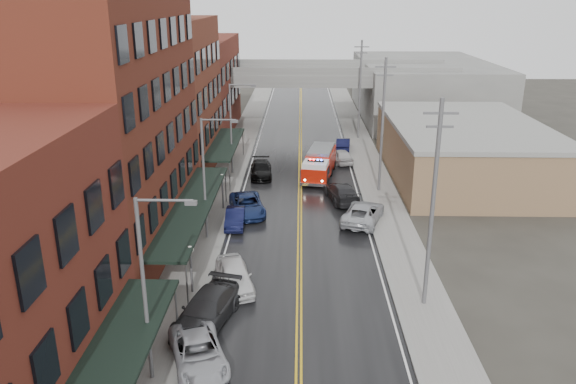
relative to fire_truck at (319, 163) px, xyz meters
name	(u,v)px	position (x,y,z in m)	size (l,w,h in m)	color
road	(300,210)	(-1.87, -8.97, -1.48)	(11.00, 160.00, 0.02)	black
sidewalk_left	(213,209)	(-9.17, -8.97, -1.41)	(3.00, 160.00, 0.15)	slate
sidewalk_right	(388,210)	(5.43, -8.97, -1.41)	(3.00, 160.00, 0.15)	slate
curb_left	(232,209)	(-7.52, -8.97, -1.41)	(0.30, 160.00, 0.15)	gray
curb_right	(368,210)	(3.78, -8.97, -1.41)	(0.30, 160.00, 0.15)	gray
brick_building_b	(102,121)	(-15.17, -15.97, 7.51)	(9.00, 20.00, 18.00)	#5F2719
brick_building_c	(164,98)	(-15.17, 1.53, 6.01)	(9.00, 15.00, 15.00)	maroon
brick_building_far	(197,86)	(-15.17, 19.03, 4.51)	(9.00, 20.00, 12.00)	maroon
tan_building	(463,151)	(14.13, 1.03, 1.01)	(14.00, 22.00, 5.00)	#91734E
right_far_block	(423,89)	(16.13, 31.03, 2.51)	(18.00, 30.00, 8.00)	slate
awning_0	(102,382)	(-9.36, -34.97, 1.50)	(2.60, 16.00, 3.09)	black
awning_1	(193,206)	(-9.36, -15.97, 1.50)	(2.60, 18.00, 3.09)	black
awning_2	(225,144)	(-9.36, 1.53, 1.50)	(2.60, 13.00, 3.09)	black
globe_lamp_1	(190,259)	(-8.27, -22.97, 0.83)	(0.44, 0.44, 3.12)	#59595B
globe_lamp_2	(222,184)	(-8.27, -8.97, 0.83)	(0.44, 0.44, 3.12)	#59595B
street_lamp_0	(149,280)	(-8.42, -30.97, 3.70)	(2.64, 0.22, 9.00)	#59595B
street_lamp_1	(207,172)	(-8.42, -14.97, 3.70)	(2.64, 0.22, 9.00)	#59595B
street_lamp_2	(233,123)	(-8.42, 1.03, 3.70)	(2.64, 0.22, 9.00)	#59595B
utility_pole_0	(433,203)	(5.33, -23.97, 4.82)	(1.80, 0.24, 12.00)	#59595B
utility_pole_1	(382,124)	(5.33, -3.97, 4.82)	(1.80, 0.24, 12.00)	#59595B
utility_pole_2	(360,88)	(5.33, 16.03, 4.82)	(1.80, 0.24, 12.00)	#59595B
overpass	(301,82)	(-1.87, 23.03, 4.50)	(40.00, 10.00, 7.50)	slate
fire_truck	(319,163)	(0.00, 0.00, 0.00)	(4.03, 7.82, 2.74)	#AC1607
parked_car_left_2	(198,353)	(-6.69, -29.84, -0.77)	(2.37, 5.14, 1.43)	#A6A8AE
parked_car_left_3	(207,310)	(-6.87, -26.16, -0.65)	(2.35, 5.78, 1.68)	#242426
parked_car_left_4	(234,275)	(-5.84, -22.17, -0.65)	(1.96, 4.88, 1.66)	silver
parked_car_left_5	(235,218)	(-6.87, -12.40, -0.81)	(1.43, 4.09, 1.35)	#0E1133
parked_car_left_6	(247,205)	(-6.18, -9.77, -0.72)	(2.53, 5.49, 1.53)	navy
parked_car_left_7	(261,169)	(-5.73, 0.23, -0.75)	(2.07, 5.08, 1.48)	black
parked_car_right_0	(363,213)	(3.09, -11.43, -0.70)	(2.62, 5.68, 1.58)	#AAACB2
parked_car_right_1	(341,192)	(1.73, -6.56, -0.69)	(2.22, 5.46, 1.58)	black
parked_car_right_2	(341,156)	(2.48, 5.29, -0.73)	(1.79, 4.45, 1.51)	#B5B5B5
parked_car_right_3	(343,144)	(3.07, 10.51, -0.76)	(1.54, 4.41, 1.45)	black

